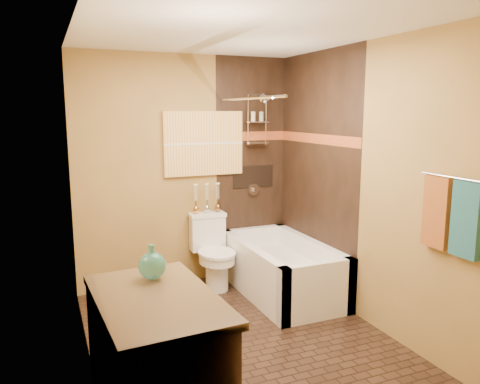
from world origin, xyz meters
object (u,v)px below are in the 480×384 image
sunset_painting (204,144)px  bathtub (282,273)px  toilet (213,251)px  vanity (157,372)px

sunset_painting → bathtub: bearing=-50.4°
toilet → vanity: size_ratio=0.75×
vanity → toilet: bearing=59.8°
bathtub → toilet: (-0.60, 0.46, 0.18)m
vanity → sunset_painting: bearing=62.3°
toilet → vanity: bearing=-114.0°
vanity → bathtub: bearing=42.2°
sunset_painting → bathtub: 1.63m
bathtub → vanity: bearing=-134.6°
sunset_painting → toilet: 1.18m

